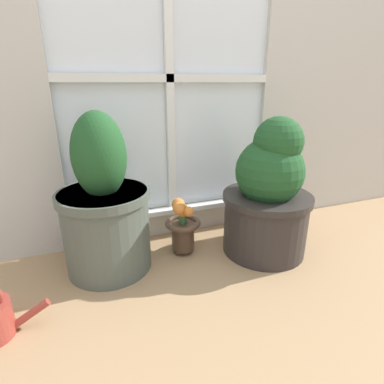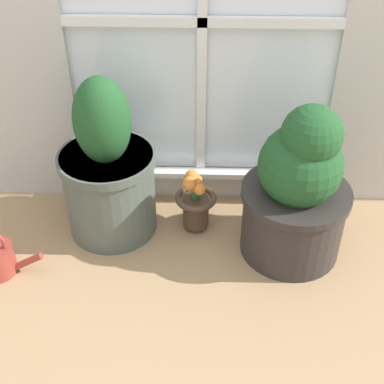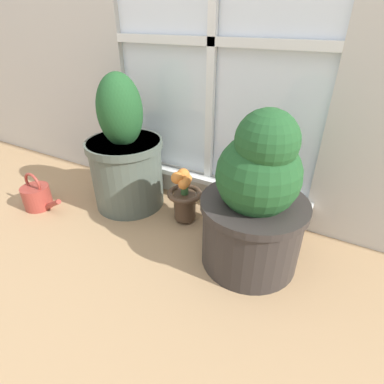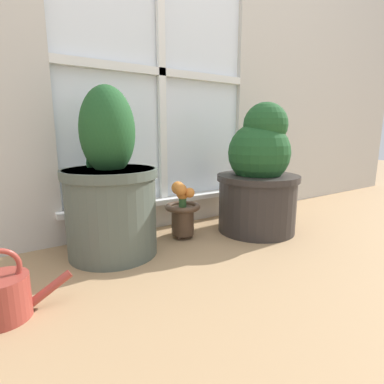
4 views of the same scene
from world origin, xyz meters
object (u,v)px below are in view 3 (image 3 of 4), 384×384
at_px(watering_can, 37,196).
at_px(potted_plant_right, 255,203).
at_px(potted_plant_left, 126,157).
at_px(flower_vase, 184,196).

bearing_deg(watering_can, potted_plant_right, 8.19).
bearing_deg(watering_can, potted_plant_left, 34.60).
bearing_deg(potted_plant_left, watering_can, -145.40).
bearing_deg(potted_plant_right, flower_vase, 162.88).
relative_size(potted_plant_right, flower_vase, 2.34).
bearing_deg(flower_vase, potted_plant_left, -179.61).
distance_m(flower_vase, watering_can, 0.77).
height_order(potted_plant_left, watering_can, potted_plant_left).
bearing_deg(flower_vase, potted_plant_right, -17.12).
height_order(potted_plant_right, flower_vase, potted_plant_right).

